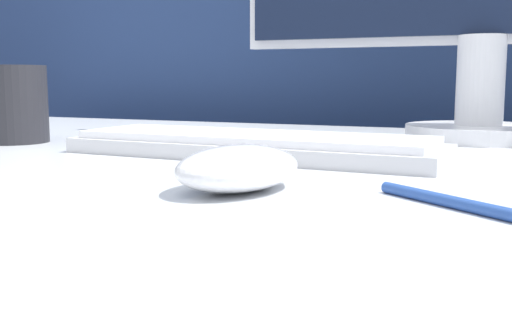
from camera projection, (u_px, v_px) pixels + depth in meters
name	position (u px, v px, depth m)	size (l,w,h in m)	color
partition_panel	(398.00, 233.00, 1.15)	(5.00, 0.03, 1.04)	navy
computer_mouse_near	(238.00, 168.00, 0.43)	(0.10, 0.12, 0.03)	white
keyboard	(252.00, 145.00, 0.63)	(0.40, 0.14, 0.02)	silver
mug	(13.00, 104.00, 0.76)	(0.08, 0.08, 0.10)	#232328
pen	(467.00, 205.00, 0.37)	(0.12, 0.09, 0.01)	#284C9E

